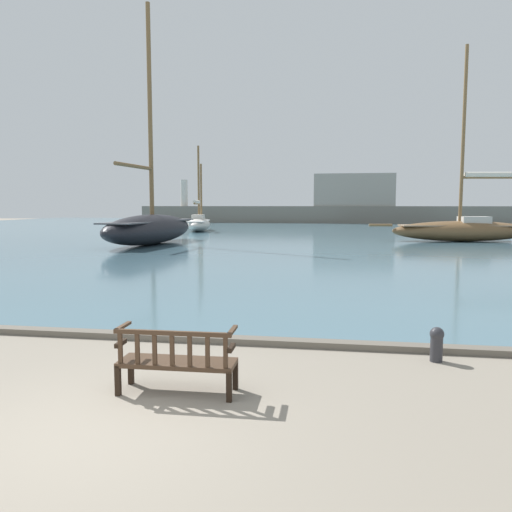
% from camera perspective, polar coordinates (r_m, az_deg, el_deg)
% --- Properties ---
extents(ground_plane, '(160.00, 160.00, 0.00)m').
position_cam_1_polar(ground_plane, '(6.30, -18.74, -18.55)').
color(ground_plane, gray).
extents(harbor_water, '(100.00, 80.00, 0.08)m').
position_cam_1_polar(harbor_water, '(49.18, 6.01, 2.91)').
color(harbor_water, slate).
rests_on(harbor_water, ground).
extents(quay_edge_kerb, '(40.00, 0.30, 0.12)m').
position_cam_1_polar(quay_edge_kerb, '(9.64, -7.86, -9.27)').
color(quay_edge_kerb, '#675F54').
rests_on(quay_edge_kerb, ground).
extents(park_bench, '(1.61, 0.55, 0.92)m').
position_cam_1_polar(park_bench, '(7.01, -9.07, -11.65)').
color(park_bench, black).
rests_on(park_bench, ground).
extents(sailboat_centre_channel, '(3.63, 11.12, 14.76)m').
position_cam_1_polar(sailboat_centre_channel, '(32.21, -11.97, 3.26)').
color(sailboat_centre_channel, black).
rests_on(sailboat_centre_channel, harbor_water).
extents(sailboat_outer_port, '(11.27, 3.57, 12.98)m').
position_cam_1_polar(sailboat_outer_port, '(36.87, 22.66, 2.99)').
color(sailboat_outer_port, brown).
rests_on(sailboat_outer_port, harbor_water).
extents(sailboat_outer_starboard, '(2.92, 8.11, 7.99)m').
position_cam_1_polar(sailboat_outer_starboard, '(47.67, -6.55, 3.81)').
color(sailboat_outer_starboard, silver).
rests_on(sailboat_outer_starboard, harbor_water).
extents(mooring_bollard, '(0.23, 0.23, 0.58)m').
position_cam_1_polar(mooring_bollard, '(8.82, 19.95, -9.25)').
color(mooring_bollard, '#2D2D33').
rests_on(mooring_bollard, ground).
extents(far_breakwater, '(49.20, 2.40, 6.69)m').
position_cam_1_polar(far_breakwater, '(68.61, 7.82, 5.39)').
color(far_breakwater, slate).
rests_on(far_breakwater, ground).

